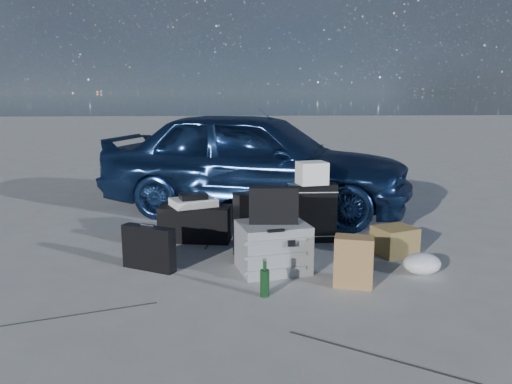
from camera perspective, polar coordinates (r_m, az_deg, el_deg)
ground at (r=3.95m, az=-1.11°, el=-10.97°), size 60.00×60.00×0.00m
car at (r=6.29m, az=-0.13°, el=3.57°), size 4.13×2.72×1.31m
pelican_case at (r=4.28m, az=1.93°, el=-6.28°), size 0.65×0.57×0.41m
laptop_bag at (r=4.19m, az=2.03°, el=-1.55°), size 0.42×0.13×0.31m
briefcase at (r=4.39m, az=-12.16°, el=-6.28°), size 0.48×0.33×0.38m
suitcase_left at (r=4.66m, az=0.34°, el=-3.60°), size 0.49×0.32×0.60m
suitcase_right at (r=5.12m, az=6.36°, el=-2.35°), size 0.50×0.19×0.60m
white_carton at (r=5.02m, az=6.42°, el=2.17°), size 0.32×0.28×0.22m
duffel_bag at (r=5.17m, az=-6.94°, el=-3.57°), size 0.76×0.43×0.36m
flat_box_white at (r=5.14m, az=-7.17°, el=-1.17°), size 0.52×0.46×0.08m
flat_box_black at (r=5.10m, az=-7.19°, el=-0.49°), size 0.31×0.26×0.06m
kraft_bag at (r=4.01m, az=11.09°, el=-7.78°), size 0.34×0.26×0.40m
cardboard_box at (r=4.88m, az=15.56°, el=-5.38°), size 0.43×0.41×0.26m
plastic_bag at (r=4.45m, az=18.44°, el=-7.77°), size 0.37×0.33×0.18m
green_bottle at (r=3.76m, az=1.01°, el=-9.84°), size 0.09×0.09×0.28m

